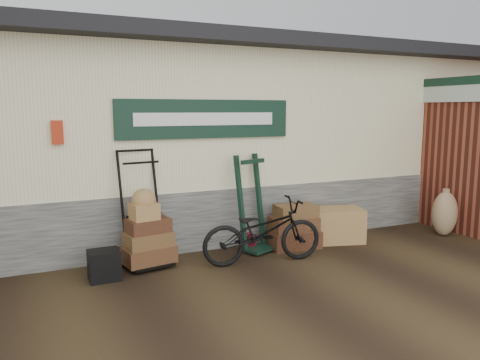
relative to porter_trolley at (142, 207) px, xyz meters
name	(u,v)px	position (x,y,z in m)	size (l,w,h in m)	color
ground	(254,267)	(1.30, -0.76, -0.79)	(80.00, 80.00, 0.00)	black
station_building	(187,136)	(1.30, 1.98, 0.82)	(14.40, 4.10, 3.20)	#4C4C47
brick_outbuilding	(445,150)	(6.00, 0.43, 0.51)	(1.71, 4.51, 2.62)	maroon
porter_trolley	(142,207)	(0.00, 0.00, 0.00)	(0.79, 0.60, 1.59)	black
green_barrow	(252,203)	(1.62, -0.05, -0.08)	(0.52, 0.44, 1.43)	black
suitcase_stack	(294,226)	(2.25, -0.18, -0.46)	(0.76, 0.47, 0.67)	#3E1C13
wicker_hamper	(336,225)	(3.04, -0.17, -0.53)	(0.82, 0.53, 0.53)	#9A6A3D
black_trunk	(104,265)	(-0.58, -0.39, -0.61)	(0.37, 0.32, 0.37)	black
bicycle	(263,228)	(1.49, -0.63, -0.30)	(1.69, 0.59, 0.98)	black
burlap_sack_left	(445,214)	(4.90, -0.63, -0.42)	(0.46, 0.39, 0.74)	olive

